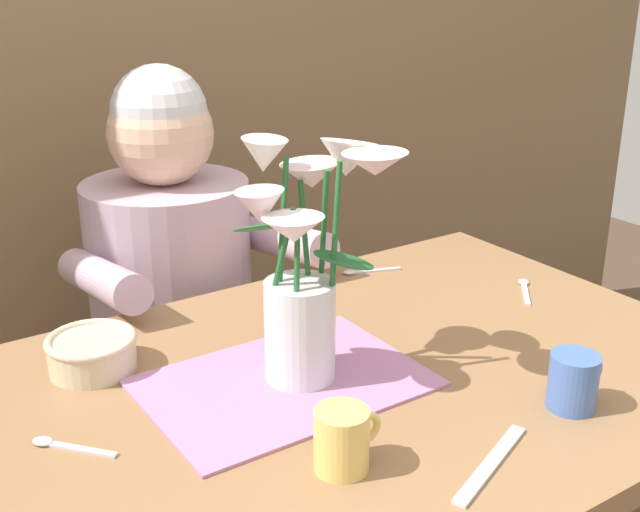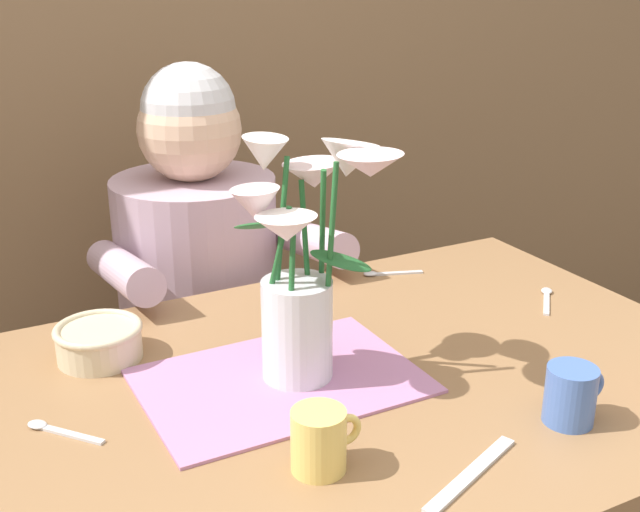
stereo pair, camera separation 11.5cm
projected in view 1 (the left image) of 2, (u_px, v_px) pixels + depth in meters
dining_table at (349, 432)px, 1.22m from camera, size 1.20×0.80×0.74m
seated_person at (176, 334)px, 1.72m from camera, size 0.45×0.47×1.14m
striped_placemat at (284, 383)px, 1.17m from camera, size 0.40×0.28×0.00m
flower_vase at (306, 259)px, 1.12m from camera, size 0.24×0.25×0.35m
ceramic_bowl at (92, 352)px, 1.20m from camera, size 0.14×0.14×0.06m
dinner_knife at (491, 464)px, 0.98m from camera, size 0.18×0.09×0.00m
coffee_cup at (574, 381)px, 1.10m from camera, size 0.09×0.07×0.08m
ceramic_mug at (343, 439)px, 0.96m from camera, size 0.09×0.07×0.08m
spoon_1 at (362, 271)px, 1.58m from camera, size 0.12×0.05×0.01m
spoon_2 at (61, 445)px, 1.02m from camera, size 0.09×0.10×0.01m
spoon_3 at (525, 288)px, 1.50m from camera, size 0.09×0.10×0.01m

